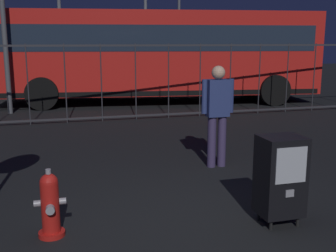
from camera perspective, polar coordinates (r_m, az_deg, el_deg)
The scene contains 7 objects.
ground_plane at distance 4.81m, azimuth 0.40°, elevation -13.57°, with size 60.00×60.00×0.00m, color black.
fire_hydrant at distance 4.61m, azimuth -15.95°, elevation -10.44°, with size 0.33×0.32×0.75m.
newspaper_box_primary at distance 4.83m, azimuth 15.24°, elevation -6.63°, with size 0.48×0.42×1.02m.
pedestrian at distance 6.77m, azimuth 6.84°, elevation 2.15°, with size 0.55×0.22×1.67m.
fence_barrier at distance 10.83m, azimuth -9.18°, elevation 5.96°, with size 18.03×0.04×2.00m.
bus_near at distance 14.15m, azimuth -1.38°, elevation 10.19°, with size 10.75×4.01×3.00m.
bus_far at distance 18.13m, azimuth -10.28°, elevation 10.31°, with size 10.53×2.89×3.00m.
Camera 1 is at (-1.20, -4.19, 2.04)m, focal length 44.18 mm.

